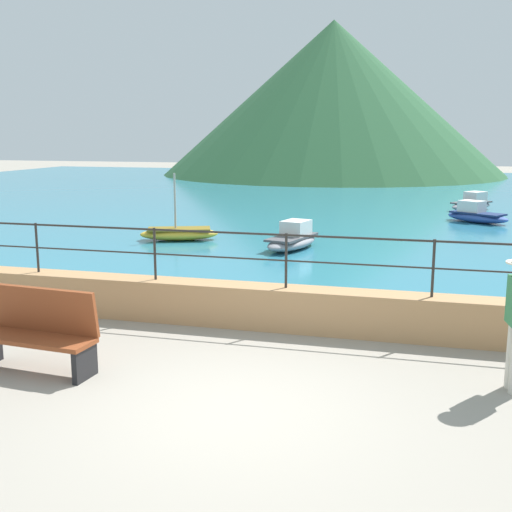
{
  "coord_description": "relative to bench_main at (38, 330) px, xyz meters",
  "views": [
    {
      "loc": [
        2.09,
        -6.56,
        3.17
      ],
      "look_at": [
        -0.64,
        3.7,
        1.1
      ],
      "focal_mm": 44.07,
      "sensor_mm": 36.0,
      "label": 1
    }
  ],
  "objects": [
    {
      "name": "ground_plane",
      "position": [
        2.86,
        -0.56,
        -0.56
      ],
      "size": [
        120.0,
        120.0,
        0.0
      ],
      "primitive_type": "plane",
      "color": "gray"
    },
    {
      "name": "promenade_wall",
      "position": [
        2.86,
        2.64,
        -0.21
      ],
      "size": [
        20.0,
        0.56,
        0.7
      ],
      "primitive_type": "cube",
      "color": "tan",
      "rests_on": "ground"
    },
    {
      "name": "railing",
      "position": [
        2.86,
        2.64,
        0.78
      ],
      "size": [
        18.44,
        0.04,
        0.9
      ],
      "color": "#282623",
      "rests_on": "promenade_wall"
    },
    {
      "name": "lake_water",
      "position": [
        2.86,
        25.28,
        -0.53
      ],
      "size": [
        64.0,
        44.32,
        0.06
      ],
      "primitive_type": "cube",
      "color": "teal",
      "rests_on": "ground"
    },
    {
      "name": "hill_main",
      "position": [
        -2.16,
        42.58,
        5.26
      ],
      "size": [
        26.28,
        26.28,
        11.64
      ],
      "primitive_type": "cone",
      "color": "#285633",
      "rests_on": "ground"
    },
    {
      "name": "bench_main",
      "position": [
        0.0,
        0.0,
        0.0
      ],
      "size": [
        1.74,
        0.69,
        1.13
      ],
      "color": "brown",
      "rests_on": "ground"
    },
    {
      "name": "boat_2",
      "position": [
        -2.0,
        10.1,
        -0.3
      ],
      "size": [
        2.47,
        1.64,
        1.98
      ],
      "color": "gold",
      "rests_on": "lake_water"
    },
    {
      "name": "boat_3",
      "position": [
        1.56,
        9.57,
        -0.23
      ],
      "size": [
        1.45,
        2.45,
        0.76
      ],
      "color": "gray",
      "rests_on": "lake_water"
    },
    {
      "name": "boat_5",
      "position": [
        6.84,
        16.41,
        -0.23
      ],
      "size": [
        2.41,
        2.04,
        0.76
      ],
      "color": "#2D4C9E",
      "rests_on": "lake_water"
    },
    {
      "name": "boat_6",
      "position": [
        6.94,
        20.14,
        -0.23
      ],
      "size": [
        2.12,
        2.37,
        0.76
      ],
      "color": "gray",
      "rests_on": "lake_water"
    }
  ]
}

